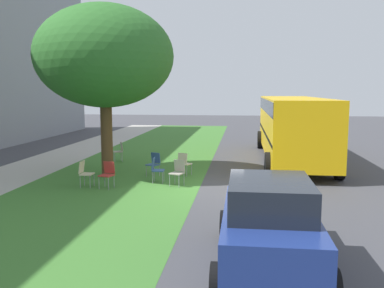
# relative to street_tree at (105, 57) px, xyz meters

# --- Properties ---
(ground) EXTENTS (80.00, 80.00, 0.00)m
(ground) POSITION_rel_street_tree_xyz_m (-1.70, -3.94, -4.45)
(ground) COLOR #424247
(grass_verge) EXTENTS (48.00, 6.00, 0.01)m
(grass_verge) POSITION_rel_street_tree_xyz_m (-1.70, -0.74, -4.45)
(grass_verge) COLOR #3D752D
(grass_verge) RESTS_ON ground
(street_tree) EXTENTS (5.13, 5.13, 6.37)m
(street_tree) POSITION_rel_street_tree_xyz_m (0.00, 0.00, 0.00)
(street_tree) COLOR brown
(street_tree) RESTS_ON ground
(chair_0) EXTENTS (0.56, 0.55, 0.88)m
(chair_0) POSITION_rel_street_tree_xyz_m (0.18, -2.94, -3.93)
(chair_0) COLOR beige
(chair_0) RESTS_ON ground
(chair_1) EXTENTS (0.42, 0.43, 0.88)m
(chair_1) POSITION_rel_street_tree_xyz_m (-2.05, 0.10, -3.93)
(chair_1) COLOR beige
(chair_1) RESTS_ON ground
(chair_2) EXTENTS (0.44, 0.45, 0.88)m
(chair_2) POSITION_rel_street_tree_xyz_m (-1.14, -2.15, -3.93)
(chair_2) COLOR #335184
(chair_2) RESTS_ON ground
(chair_3) EXTENTS (0.55, 0.56, 0.88)m
(chair_3) POSITION_rel_street_tree_xyz_m (3.04, 0.45, -3.93)
(chair_3) COLOR #ADA393
(chair_3) RESTS_ON ground
(chair_4) EXTENTS (0.56, 0.55, 0.88)m
(chair_4) POSITION_rel_street_tree_xyz_m (-0.01, -1.82, -3.93)
(chair_4) COLOR #335184
(chair_4) RESTS_ON ground
(chair_5) EXTENTS (0.54, 0.54, 0.88)m
(chair_5) POSITION_rel_street_tree_xyz_m (-1.51, -2.97, -3.93)
(chair_5) COLOR #ADA393
(chair_5) RESTS_ON ground
(chair_6) EXTENTS (0.51, 0.51, 0.88)m
(chair_6) POSITION_rel_street_tree_xyz_m (-2.12, -0.71, -3.93)
(chair_6) COLOR #B7332D
(chair_6) RESTS_ON ground
(parked_car) EXTENTS (3.70, 1.92, 1.65)m
(parked_car) POSITION_rel_street_tree_xyz_m (-7.74, -5.63, -3.62)
(parked_car) COLOR navy
(parked_car) RESTS_ON ground
(school_bus) EXTENTS (10.40, 2.80, 2.88)m
(school_bus) POSITION_rel_street_tree_xyz_m (4.16, -7.36, -2.69)
(school_bus) COLOR yellow
(school_bus) RESTS_ON ground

